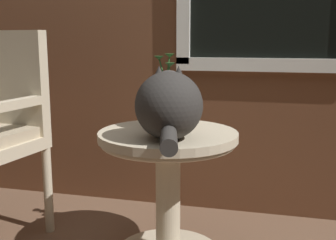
% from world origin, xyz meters
% --- Properties ---
extents(wicker_side_table, '(0.59, 0.59, 0.58)m').
position_xyz_m(wicker_side_table, '(0.09, 0.20, 0.39)').
color(wicker_side_table, beige).
rests_on(wicker_side_table, ground_plane).
extents(cat, '(0.33, 0.61, 0.27)m').
position_xyz_m(cat, '(0.12, 0.09, 0.71)').
color(cat, '#33302D').
rests_on(cat, wicker_side_table).
extents(pewter_vase_with_ivy, '(0.15, 0.15, 0.32)m').
position_xyz_m(pewter_vase_with_ivy, '(0.05, 0.32, 0.68)').
color(pewter_vase_with_ivy, gray).
rests_on(pewter_vase_with_ivy, wicker_side_table).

